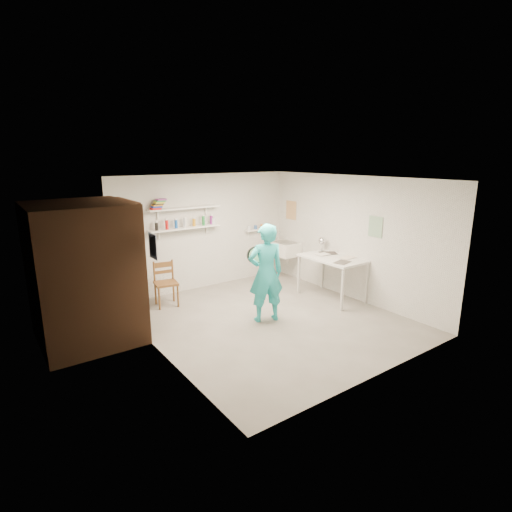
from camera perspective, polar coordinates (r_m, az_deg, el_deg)
floor at (r=7.00m, az=1.93°, el=-9.10°), size 4.00×4.50×0.02m
ceiling at (r=6.45m, az=2.11°, el=11.09°), size 4.00×4.50×0.02m
wall_back at (r=8.48m, az=-7.36°, el=3.47°), size 4.00×0.02×2.40m
wall_front at (r=5.09m, az=17.78°, el=-4.29°), size 4.00×0.02×2.40m
wall_left at (r=5.66m, az=-14.34°, el=-2.22°), size 0.02×4.50×2.40m
wall_right at (r=7.98m, az=13.54°, el=2.52°), size 0.02×4.50×2.40m
doorway_recess at (r=6.67m, az=-17.41°, el=-1.74°), size 0.02×0.90×2.00m
corridor_box at (r=6.49m, az=-23.37°, el=-2.25°), size 1.40×1.50×2.10m
door_lintel at (r=6.49m, az=-17.92°, el=7.25°), size 0.06×1.05×0.10m
door_jamb_near at (r=6.22m, az=-15.76°, el=-2.75°), size 0.06×0.10×2.00m
door_jamb_far at (r=7.14m, az=-18.54°, el=-0.81°), size 0.06×0.10×2.00m
shelf_lower at (r=8.12m, az=-10.06°, el=3.97°), size 1.50×0.22×0.03m
shelf_upper at (r=8.06m, az=-10.18°, el=6.77°), size 1.50×0.22×0.03m
ledge_shelf at (r=9.13m, az=0.41°, el=3.83°), size 0.70×0.14×0.03m
poster_left at (r=5.63m, az=-14.53°, el=1.36°), size 0.01×0.28×0.36m
poster_right_a at (r=9.17m, az=5.04°, el=6.54°), size 0.01×0.34×0.42m
poster_right_b at (r=7.57m, az=16.70°, el=4.02°), size 0.01×0.30×0.38m
belfast_sink at (r=9.09m, az=4.19°, el=1.05°), size 0.48×0.60×0.30m
man at (r=6.68m, az=1.43°, el=-2.47°), size 0.70×0.56×1.68m
wall_clock at (r=6.74m, az=-0.07°, el=0.14°), size 0.30×0.12×0.30m
wooden_chair at (r=7.65m, az=-12.73°, el=-3.83°), size 0.47×0.45×0.87m
work_table at (r=7.99m, az=10.75°, el=-3.10°), size 0.75×1.26×0.84m
desk_lamp at (r=8.31m, az=9.45°, el=2.18°), size 0.16×0.16×0.16m
spray_cans at (r=8.10m, az=-10.09°, el=4.67°), size 1.26×0.06×0.17m
book_stack at (r=7.83m, az=-13.80°, el=7.21°), size 0.30×0.14×0.20m
ledge_pots at (r=9.12m, az=0.41°, el=4.20°), size 0.48×0.07×0.09m
papers at (r=7.87m, az=10.89°, el=-0.12°), size 0.30×0.22×0.02m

